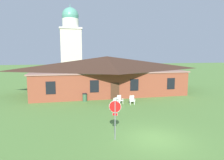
{
  "coord_description": "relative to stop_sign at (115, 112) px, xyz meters",
  "views": [
    {
      "loc": [
        -5.61,
        -11.74,
        5.7
      ],
      "look_at": [
        -1.33,
        7.69,
        3.07
      ],
      "focal_mm": 31.67,
      "sensor_mm": 36.0,
      "label": 1
    }
  ],
  "objects": [
    {
      "name": "ground_plane",
      "position": [
        2.7,
        -0.53,
        -1.9
      ],
      "size": [
        200.0,
        200.0,
        0.0
      ],
      "primitive_type": "plane",
      "color": "#517A38"
    },
    {
      "name": "brick_building",
      "position": [
        2.7,
        16.55,
        0.83
      ],
      "size": [
        21.43,
        10.4,
        5.36
      ],
      "color": "brown",
      "rests_on": "ground"
    },
    {
      "name": "dome_tower",
      "position": [
        -2.16,
        36.96,
        6.03
      ],
      "size": [
        5.18,
        5.18,
        17.48
      ],
      "color": "#BCB29E",
      "rests_on": "ground"
    },
    {
      "name": "stop_sign",
      "position": [
        0.0,
        0.0,
        0.0
      ],
      "size": [
        0.78,
        0.27,
        2.67
      ],
      "color": "slate",
      "rests_on": "ground"
    },
    {
      "name": "lawn_chair_by_porch",
      "position": [
        2.04,
        8.19,
        -1.4
      ],
      "size": [
        0.84,
        0.86,
        0.96
      ],
      "color": "silver",
      "rests_on": "ground"
    },
    {
      "name": "lawn_chair_near_door",
      "position": [
        2.77,
        9.38,
        -1.4
      ],
      "size": [
        0.74,
        0.79,
        0.96
      ],
      "color": "white",
      "rests_on": "ground"
    },
    {
      "name": "lawn_chair_left_end",
      "position": [
        4.1,
        8.86,
        -1.4
      ],
      "size": [
        0.71,
        0.75,
        0.96
      ],
      "color": "silver",
      "rests_on": "ground"
    },
    {
      "name": "trash_bin",
      "position": [
        -1.11,
        11.26,
        -1.4
      ],
      "size": [
        0.56,
        0.56,
        0.98
      ],
      "color": "#335638",
      "rests_on": "ground"
    }
  ]
}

